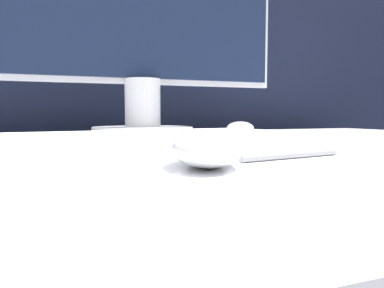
% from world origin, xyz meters
% --- Properties ---
extents(partition_panel, '(5.00, 0.03, 1.36)m').
position_xyz_m(partition_panel, '(0.00, 0.60, 0.68)').
color(partition_panel, black).
rests_on(partition_panel, ground_plane).
extents(computer_mouse_near, '(0.10, 0.13, 0.03)m').
position_xyz_m(computer_mouse_near, '(-0.06, -0.23, 0.74)').
color(computer_mouse_near, white).
rests_on(computer_mouse_near, desk).
extents(keyboard, '(0.45, 0.18, 0.02)m').
position_xyz_m(keyboard, '(-0.09, -0.04, 0.74)').
color(keyboard, silver).
rests_on(keyboard, desk).
extents(monitor, '(0.63, 0.22, 0.45)m').
position_xyz_m(monitor, '(-0.00, 0.27, 0.97)').
color(monitor, silver).
rests_on(monitor, desk).
extents(computer_mouse_far, '(0.12, 0.13, 0.03)m').
position_xyz_m(computer_mouse_far, '(0.21, 0.20, 0.74)').
color(computer_mouse_far, white).
rests_on(computer_mouse_far, desk).
extents(pen, '(0.14, 0.03, 0.01)m').
position_xyz_m(pen, '(0.05, -0.21, 0.73)').
color(pen, '#99999E').
rests_on(pen, desk).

